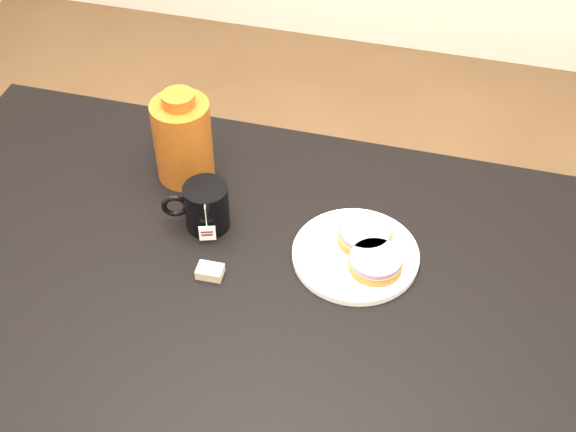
{
  "coord_description": "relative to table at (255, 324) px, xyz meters",
  "views": [
    {
      "loc": [
        0.28,
        -0.83,
        1.8
      ],
      "look_at": [
        0.02,
        0.14,
        0.81
      ],
      "focal_mm": 50.0,
      "sensor_mm": 36.0,
      "label": 1
    }
  ],
  "objects": [
    {
      "name": "bagel_package",
      "position": [
        -0.21,
        0.26,
        0.17
      ],
      "size": [
        0.12,
        0.12,
        0.19
      ],
      "rotation": [
        0.0,
        0.0,
        0.04
      ],
      "color": "#682E0D",
      "rests_on": "table"
    },
    {
      "name": "mug",
      "position": [
        -0.13,
        0.14,
        0.13
      ],
      "size": [
        0.13,
        0.1,
        0.09
      ],
      "rotation": [
        0.0,
        0.0,
        0.32
      ],
      "color": "black",
      "rests_on": "table"
    },
    {
      "name": "teabag_pouch",
      "position": [
        -0.08,
        0.02,
        0.09
      ],
      "size": [
        0.05,
        0.03,
        0.02
      ],
      "primitive_type": "cube",
      "rotation": [
        0.0,
        0.0,
        0.03
      ],
      "color": "#C6B793",
      "rests_on": "table"
    },
    {
      "name": "bagel_front",
      "position": [
        0.19,
        0.1,
        0.11
      ],
      "size": [
        0.13,
        0.13,
        0.03
      ],
      "color": "brown",
      "rests_on": "plate"
    },
    {
      "name": "plate",
      "position": [
        0.15,
        0.13,
        0.09
      ],
      "size": [
        0.22,
        0.22,
        0.02
      ],
      "color": "white",
      "rests_on": "table"
    },
    {
      "name": "bagel_back",
      "position": [
        0.16,
        0.16,
        0.11
      ],
      "size": [
        0.12,
        0.12,
        0.03
      ],
      "color": "brown",
      "rests_on": "plate"
    },
    {
      "name": "table",
      "position": [
        0.0,
        0.0,
        0.0
      ],
      "size": [
        1.4,
        0.9,
        0.75
      ],
      "color": "black",
      "rests_on": "ground_plane"
    }
  ]
}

